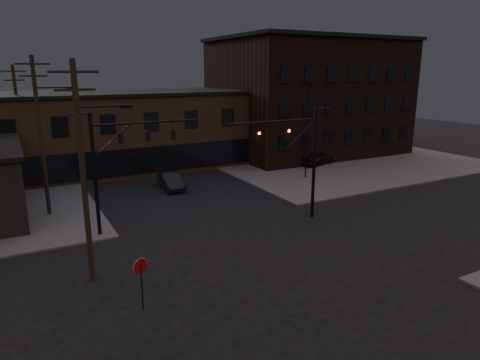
# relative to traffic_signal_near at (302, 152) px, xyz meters

# --- Properties ---
(ground) EXTENTS (140.00, 140.00, 0.00)m
(ground) POSITION_rel_traffic_signal_near_xyz_m (-5.36, -4.50, -4.93)
(ground) COLOR black
(ground) RESTS_ON ground
(sidewalk_ne) EXTENTS (30.00, 30.00, 0.15)m
(sidewalk_ne) POSITION_rel_traffic_signal_near_xyz_m (16.64, 17.50, -4.86)
(sidewalk_ne) COLOR #474744
(sidewalk_ne) RESTS_ON ground
(building_row) EXTENTS (40.00, 12.00, 8.00)m
(building_row) POSITION_rel_traffic_signal_near_xyz_m (-5.36, 23.50, -0.93)
(building_row) COLOR brown
(building_row) RESTS_ON ground
(building_right) EXTENTS (22.00, 16.00, 14.00)m
(building_right) POSITION_rel_traffic_signal_near_xyz_m (16.64, 21.50, 2.07)
(building_right) COLOR black
(building_right) RESTS_ON ground
(traffic_signal_near) EXTENTS (7.12, 0.24, 8.00)m
(traffic_signal_near) POSITION_rel_traffic_signal_near_xyz_m (0.00, 0.00, 0.00)
(traffic_signal_near) COLOR black
(traffic_signal_near) RESTS_ON ground
(traffic_signal_far) EXTENTS (7.12, 0.24, 8.00)m
(traffic_signal_far) POSITION_rel_traffic_signal_near_xyz_m (-12.07, 3.50, 0.08)
(traffic_signal_far) COLOR black
(traffic_signal_far) RESTS_ON ground
(stop_sign) EXTENTS (0.72, 0.33, 2.48)m
(stop_sign) POSITION_rel_traffic_signal_near_xyz_m (-13.36, -6.49, -3.09)
(stop_sign) COLOR black
(stop_sign) RESTS_ON ground
(utility_pole_near) EXTENTS (3.70, 0.28, 11.00)m
(utility_pole_near) POSITION_rel_traffic_signal_near_xyz_m (-14.79, -2.50, 0.94)
(utility_pole_near) COLOR black
(utility_pole_near) RESTS_ON ground
(utility_pole_mid) EXTENTS (3.70, 0.28, 11.50)m
(utility_pole_mid) POSITION_rel_traffic_signal_near_xyz_m (-15.79, 9.50, 1.19)
(utility_pole_mid) COLOR black
(utility_pole_mid) RESTS_ON ground
(utility_pole_far) EXTENTS (2.20, 0.28, 11.00)m
(utility_pole_far) POSITION_rel_traffic_signal_near_xyz_m (-16.86, 21.50, 0.85)
(utility_pole_far) COLOR black
(utility_pole_far) RESTS_ON ground
(lot_light_a) EXTENTS (1.50, 0.28, 9.14)m
(lot_light_a) POSITION_rel_traffic_signal_near_xyz_m (7.64, 9.50, 0.58)
(lot_light_a) COLOR black
(lot_light_a) RESTS_ON ground
(lot_light_b) EXTENTS (1.50, 0.28, 9.14)m
(lot_light_b) POSITION_rel_traffic_signal_near_xyz_m (13.64, 14.50, 0.58)
(lot_light_b) COLOR black
(lot_light_b) RESTS_ON ground
(parked_car_lot_a) EXTENTS (5.09, 3.16, 1.62)m
(parked_car_lot_a) POSITION_rel_traffic_signal_near_xyz_m (12.40, 13.78, -3.97)
(parked_car_lot_a) COLOR black
(parked_car_lot_a) RESTS_ON sidewalk_ne
(parked_car_lot_b) EXTENTS (5.08, 2.70, 1.40)m
(parked_car_lot_b) POSITION_rel_traffic_signal_near_xyz_m (13.38, 16.13, -4.08)
(parked_car_lot_b) COLOR #A9A9AB
(parked_car_lot_b) RESTS_ON sidewalk_ne
(car_crossing) EXTENTS (1.86, 4.51, 1.45)m
(car_crossing) POSITION_rel_traffic_signal_near_xyz_m (-5.42, 12.31, -4.21)
(car_crossing) COLOR black
(car_crossing) RESTS_ON ground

